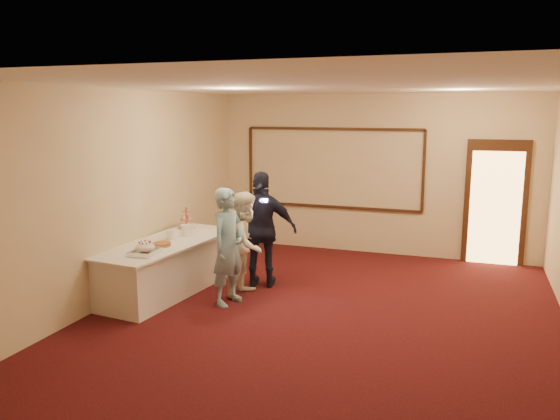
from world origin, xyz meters
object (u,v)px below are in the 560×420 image
(plate_stack_a, at_px, (172,235))
(plate_stack_b, at_px, (187,230))
(guest, at_px, (262,230))
(buffet_table, at_px, (168,266))
(man, at_px, (228,247))
(tart, at_px, (162,245))
(woman, at_px, (246,244))
(cupcake_stand, at_px, (186,220))
(pavlova_tray, at_px, (145,249))

(plate_stack_a, height_order, plate_stack_b, plate_stack_b)
(guest, bearing_deg, plate_stack_b, 0.58)
(buffet_table, distance_m, guest, 1.53)
(buffet_table, bearing_deg, guest, 29.36)
(plate_stack_a, relative_size, man, 0.11)
(tart, height_order, man, man)
(plate_stack_b, relative_size, tart, 0.69)
(woman, relative_size, guest, 0.86)
(man, relative_size, woman, 1.07)
(woman, bearing_deg, cupcake_stand, 66.16)
(plate_stack_b, distance_m, man, 1.16)
(tart, xyz_separation_m, man, (0.99, 0.13, 0.03))
(man, bearing_deg, plate_stack_b, 73.18)
(man, height_order, woman, man)
(plate_stack_b, relative_size, man, 0.13)
(plate_stack_b, xyz_separation_m, guest, (1.15, 0.27, 0.04))
(man, bearing_deg, guest, 4.72)
(buffet_table, height_order, woman, woman)
(buffet_table, xyz_separation_m, woman, (1.17, 0.26, 0.38))
(pavlova_tray, bearing_deg, buffet_table, 98.56)
(tart, bearing_deg, buffet_table, 108.96)
(tart, distance_m, guest, 1.54)
(plate_stack_a, bearing_deg, pavlova_tray, -83.68)
(pavlova_tray, xyz_separation_m, plate_stack_a, (-0.10, 0.88, 0.00))
(pavlova_tray, distance_m, woman, 1.46)
(cupcake_stand, height_order, plate_stack_b, cupcake_stand)
(buffet_table, height_order, pavlova_tray, pavlova_tray)
(man, bearing_deg, pavlova_tray, 134.77)
(cupcake_stand, relative_size, plate_stack_b, 1.90)
(man, bearing_deg, cupcake_stand, 64.42)
(plate_stack_b, bearing_deg, buffet_table, -103.65)
(guest, bearing_deg, plate_stack_a, 11.73)
(pavlova_tray, bearing_deg, man, 29.68)
(cupcake_stand, bearing_deg, plate_stack_a, -76.35)
(plate_stack_a, distance_m, plate_stack_b, 0.31)
(plate_stack_b, bearing_deg, woman, -9.13)
(plate_stack_a, xyz_separation_m, man, (1.08, -0.32, -0.02))
(guest, bearing_deg, woman, 66.83)
(cupcake_stand, distance_m, tart, 1.25)
(pavlova_tray, xyz_separation_m, woman, (1.06, 1.00, -0.07))
(buffet_table, xyz_separation_m, plate_stack_b, (0.11, 0.43, 0.47))
(plate_stack_a, bearing_deg, man, -16.63)
(pavlova_tray, distance_m, guest, 1.84)
(plate_stack_b, height_order, man, man)
(plate_stack_a, bearing_deg, buffet_table, -95.65)
(pavlova_tray, relative_size, guest, 0.26)
(cupcake_stand, bearing_deg, woman, -25.55)
(man, xyz_separation_m, woman, (0.08, 0.44, -0.06))
(buffet_table, xyz_separation_m, pavlova_tray, (0.11, -0.74, 0.45))
(buffet_table, height_order, cupcake_stand, cupcake_stand)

